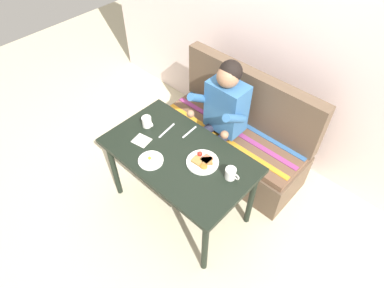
# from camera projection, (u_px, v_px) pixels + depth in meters

# --- Properties ---
(ground_plane) EXTENTS (8.00, 8.00, 0.00)m
(ground_plane) POSITION_uv_depth(u_px,v_px,m) (181.00, 205.00, 3.07)
(ground_plane) COLOR beige
(back_wall) EXTENTS (4.40, 0.10, 2.60)m
(back_wall) POSITION_uv_depth(u_px,v_px,m) (283.00, 26.00, 2.76)
(back_wall) COLOR silver
(back_wall) RESTS_ON ground
(table) EXTENTS (1.20, 0.70, 0.73)m
(table) POSITION_uv_depth(u_px,v_px,m) (179.00, 160.00, 2.60)
(table) COLOR black
(table) RESTS_ON ground
(couch) EXTENTS (1.44, 0.56, 1.00)m
(couch) POSITION_uv_depth(u_px,v_px,m) (235.00, 138.00, 3.21)
(couch) COLOR brown
(couch) RESTS_ON ground
(person) EXTENTS (0.45, 0.61, 1.21)m
(person) POSITION_uv_depth(u_px,v_px,m) (221.00, 112.00, 2.86)
(person) COLOR #336599
(person) RESTS_ON ground
(plate_breakfast) EXTENTS (0.25, 0.25, 0.05)m
(plate_breakfast) POSITION_uv_depth(u_px,v_px,m) (203.00, 162.00, 2.47)
(plate_breakfast) COLOR white
(plate_breakfast) RESTS_ON table
(plate_eggs) EXTENTS (0.19, 0.19, 0.04)m
(plate_eggs) POSITION_uv_depth(u_px,v_px,m) (151.00, 160.00, 2.48)
(plate_eggs) COLOR white
(plate_eggs) RESTS_ON table
(coffee_mug) EXTENTS (0.12, 0.08, 0.09)m
(coffee_mug) POSITION_uv_depth(u_px,v_px,m) (231.00, 173.00, 2.35)
(coffee_mug) COLOR white
(coffee_mug) RESTS_ON table
(coffee_mug_second) EXTENTS (0.12, 0.08, 0.09)m
(coffee_mug_second) POSITION_uv_depth(u_px,v_px,m) (147.00, 122.00, 2.72)
(coffee_mug_second) COLOR white
(coffee_mug_second) RESTS_ON table
(napkin) EXTENTS (0.15, 0.14, 0.01)m
(napkin) POSITION_uv_depth(u_px,v_px,m) (142.00, 141.00, 2.63)
(napkin) COLOR white
(napkin) RESTS_ON table
(fork) EXTENTS (0.02, 0.17, 0.00)m
(fork) POSITION_uv_depth(u_px,v_px,m) (189.00, 132.00, 2.70)
(fork) COLOR silver
(fork) RESTS_ON table
(knife) EXTENTS (0.04, 0.20, 0.00)m
(knife) POSITION_uv_depth(u_px,v_px,m) (167.00, 131.00, 2.71)
(knife) COLOR silver
(knife) RESTS_ON table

